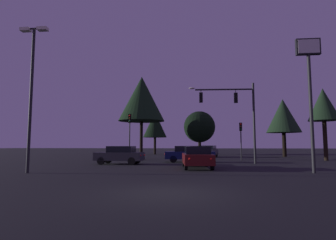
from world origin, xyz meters
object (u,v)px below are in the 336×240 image
object	(u,v)px
car_nearside_lane	(197,157)
car_far_lane	(209,151)
car_crossing_right	(189,154)
tree_left_far	(283,116)
tree_behind_sign	(323,105)
tree_lot_edge	(142,99)
car_crossing_left	(120,155)
tree_right_cluster	(155,125)
traffic_light_corner_right	(241,133)
parking_lot_lamp_post	(32,80)
tree_center_horizon	(199,127)
store_sign_illuminated	(309,75)
traffic_signal_mast_arm	(236,108)
traffic_light_corner_left	(130,128)

from	to	relation	value
car_nearside_lane	car_far_lane	world-z (taller)	same
car_crossing_right	tree_left_far	distance (m)	18.23
tree_behind_sign	tree_lot_edge	world-z (taller)	tree_lot_edge
car_crossing_left	tree_right_cluster	world-z (taller)	tree_right_cluster
traffic_light_corner_right	parking_lot_lamp_post	world-z (taller)	parking_lot_lamp_post
car_crossing_left	tree_center_horizon	distance (m)	26.00
parking_lot_lamp_post	tree_left_far	distance (m)	31.50
tree_right_cluster	tree_lot_edge	distance (m)	14.36
car_crossing_right	store_sign_illuminated	size ratio (longest dim) A/B	0.58
traffic_light_corner_right	tree_center_horizon	size ratio (longest dim) A/B	0.54
car_crossing_right	tree_lot_edge	world-z (taller)	tree_lot_edge
parking_lot_lamp_post	tree_behind_sign	xyz separation A→B (m)	(23.26, 14.45, 0.31)
car_crossing_right	parking_lot_lamp_post	xyz separation A→B (m)	(-9.21, -10.45, 4.68)
tree_right_cluster	tree_center_horizon	bearing A→B (deg)	18.62
traffic_light_corner_right	store_sign_illuminated	bearing A→B (deg)	-82.25
traffic_signal_mast_arm	parking_lot_lamp_post	distance (m)	16.15
tree_behind_sign	tree_left_far	world-z (taller)	tree_left_far
traffic_signal_mast_arm	tree_center_horizon	size ratio (longest dim) A/B	0.95
car_nearside_lane	tree_lot_edge	xyz separation A→B (m)	(-6.22, 11.16, 6.14)
store_sign_illuminated	traffic_signal_mast_arm	bearing A→B (deg)	113.36
traffic_light_corner_right	car_far_lane	bearing A→B (deg)	118.79
car_crossing_left	tree_left_far	distance (m)	24.44
traffic_light_corner_left	tree_lot_edge	bearing A→B (deg)	80.98
store_sign_illuminated	tree_right_cluster	distance (m)	31.01
car_crossing_right	parking_lot_lamp_post	distance (m)	14.69
car_nearside_lane	tree_behind_sign	bearing A→B (deg)	37.57
car_nearside_lane	store_sign_illuminated	bearing A→B (deg)	-20.72
car_far_lane	tree_lot_edge	distance (m)	11.44
tree_left_far	tree_center_horizon	distance (m)	14.59
tree_lot_edge	car_nearside_lane	bearing A→B (deg)	-60.85
traffic_signal_mast_arm	car_nearside_lane	distance (m)	7.29
parking_lot_lamp_post	store_sign_illuminated	xyz separation A→B (m)	(16.58, 1.60, 0.33)
traffic_light_corner_right	parking_lot_lamp_post	distance (m)	21.18
store_sign_illuminated	tree_behind_sign	bearing A→B (deg)	62.55
car_crossing_right	tree_right_cluster	size ratio (longest dim) A/B	0.66
traffic_signal_mast_arm	tree_left_far	world-z (taller)	tree_left_far
traffic_light_corner_left	car_far_lane	size ratio (longest dim) A/B	1.00
store_sign_illuminated	tree_lot_edge	distance (m)	18.89
car_nearside_lane	car_far_lane	distance (m)	16.74
car_crossing_left	tree_lot_edge	size ratio (longest dim) A/B	0.43
tree_center_horizon	tree_right_cluster	bearing A→B (deg)	-161.38
store_sign_illuminated	parking_lot_lamp_post	bearing A→B (deg)	-174.50
tree_behind_sign	tree_center_horizon	xyz separation A→B (m)	(-12.66, 17.58, -1.07)
car_crossing_right	tree_right_cluster	bearing A→B (deg)	107.78
traffic_signal_mast_arm	parking_lot_lamp_post	size ratio (longest dim) A/B	0.81
tree_right_cluster	tree_lot_edge	size ratio (longest dim) A/B	0.75
traffic_light_corner_right	store_sign_illuminated	size ratio (longest dim) A/B	0.50
parking_lot_lamp_post	tree_center_horizon	distance (m)	33.75
car_crossing_left	store_sign_illuminated	world-z (taller)	store_sign_illuminated
traffic_light_corner_right	tree_left_far	world-z (taller)	tree_left_far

